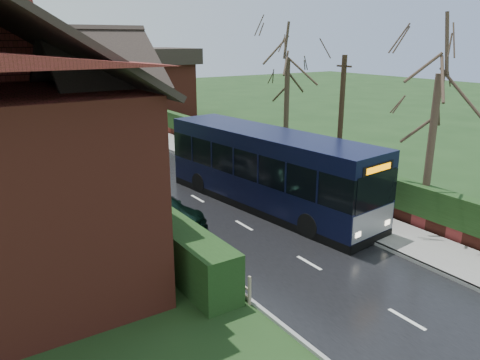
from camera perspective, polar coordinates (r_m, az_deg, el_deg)
ground at (r=17.75m, az=4.11°, el=-7.67°), size 140.00×140.00×0.00m
road at (r=25.89m, az=-9.39°, el=0.15°), size 6.00×100.00×0.02m
pavement at (r=27.78m, az=-1.39°, el=1.65°), size 2.50×100.00×0.14m
kerb_right at (r=27.19m, az=-3.53°, el=1.28°), size 0.12×100.00×0.14m
kerb_left at (r=24.87m, az=-15.81°, el=-0.88°), size 0.12×100.00×0.10m
front_hedge at (r=19.87m, az=-13.83°, el=-2.92°), size 1.20×16.00×1.60m
picket_fence at (r=20.22m, az=-11.76°, el=-3.48°), size 0.10×16.00×0.90m
right_wall_hedge at (r=28.37m, az=1.26°, el=3.95°), size 0.60×50.00×1.80m
bus at (r=20.95m, az=3.43°, el=1.20°), size 3.87×11.59×3.45m
car_silver at (r=21.34m, az=-12.18°, el=-1.61°), size 2.59×4.58×1.47m
car_green at (r=19.37m, az=-10.00°, el=-3.70°), size 3.40×4.72×1.27m
car_distant at (r=56.82m, az=-21.22°, el=8.92°), size 1.86×3.86×1.22m
bus_stop_sign at (r=18.92m, az=12.33°, el=0.13°), size 0.20×0.46×3.09m
telegraph_pole at (r=21.63m, az=12.10°, el=5.91°), size 0.23×0.86×6.69m
tree_right_near at (r=19.19m, az=23.32°, el=13.06°), size 4.05×4.05×8.74m
tree_right_far at (r=30.06m, az=5.88°, el=15.31°), size 4.56×4.56×8.81m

